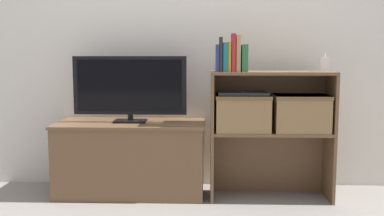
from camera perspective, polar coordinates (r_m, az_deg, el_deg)
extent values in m
plane|color=gray|center=(3.00, -0.10, -12.08)|extent=(16.00, 16.00, 0.00)
cube|color=silver|center=(3.33, 0.20, 10.79)|extent=(10.00, 0.05, 2.40)
cube|color=brown|center=(3.19, -7.73, -6.44)|extent=(1.01, 0.45, 0.48)
cube|color=brown|center=(3.14, -7.80, -1.96)|extent=(1.03, 0.47, 0.02)
cube|color=black|center=(3.14, -7.81, -1.65)|extent=(0.22, 0.14, 0.01)
cylinder|color=black|center=(3.13, -7.82, -1.15)|extent=(0.04, 0.04, 0.04)
cube|color=black|center=(3.11, -7.89, 2.86)|extent=(0.78, 0.04, 0.40)
cube|color=black|center=(3.09, -7.95, 2.83)|extent=(0.72, 0.00, 0.35)
cube|color=brown|center=(3.08, 2.55, -7.09)|extent=(0.02, 0.30, 0.46)
cube|color=brown|center=(3.18, 16.96, -6.91)|extent=(0.02, 0.30, 0.46)
cube|color=brown|center=(3.24, 9.54, -6.46)|extent=(0.77, 0.02, 0.46)
cube|color=brown|center=(3.06, 9.97, -3.02)|extent=(0.77, 0.30, 0.02)
cube|color=brown|center=(3.00, 2.60, 0.90)|extent=(0.02, 0.30, 0.40)
cube|color=brown|center=(3.11, 17.24, 0.80)|extent=(0.02, 0.30, 0.40)
cube|color=brown|center=(3.17, 9.70, 1.13)|extent=(0.77, 0.02, 0.40)
cube|color=brown|center=(3.02, 10.13, 4.41)|extent=(0.77, 0.30, 0.02)
cube|color=navy|center=(2.94, 3.22, 6.34)|extent=(0.02, 0.16, 0.17)
cube|color=#232328|center=(2.94, 3.67, 6.80)|extent=(0.02, 0.16, 0.22)
cube|color=#1E7075|center=(2.94, 4.24, 6.46)|extent=(0.03, 0.14, 0.19)
cube|color=gold|center=(2.94, 4.76, 6.50)|extent=(0.02, 0.13, 0.19)
cube|color=#B22328|center=(2.94, 5.26, 7.00)|extent=(0.02, 0.15, 0.24)
cube|color=tan|center=(2.94, 5.87, 6.90)|extent=(0.03, 0.12, 0.23)
cube|color=#286638|center=(2.95, 6.66, 6.31)|extent=(0.04, 0.14, 0.18)
cube|color=white|center=(3.08, 16.50, 5.33)|extent=(0.05, 0.03, 0.09)
cylinder|color=silver|center=(3.08, 16.54, 6.46)|extent=(0.01, 0.01, 0.03)
cube|color=#937047|center=(3.00, 6.44, -0.62)|extent=(0.35, 0.26, 0.24)
cube|color=brown|center=(2.99, 6.47, 1.45)|extent=(0.36, 0.27, 0.02)
cube|color=#937047|center=(3.06, 13.61, -0.63)|extent=(0.35, 0.26, 0.24)
cube|color=brown|center=(3.05, 13.67, 1.40)|extent=(0.36, 0.27, 0.02)
cube|color=#2D2D33|center=(2.99, 6.47, 1.87)|extent=(0.33, 0.21, 0.02)
cylinder|color=#99999E|center=(2.99, 6.48, 2.09)|extent=(0.02, 0.02, 0.00)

